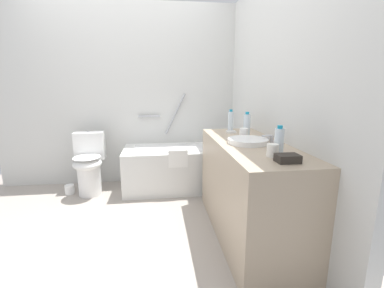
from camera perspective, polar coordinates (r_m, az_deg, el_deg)
name	(u,v)px	position (r m, az deg, el deg)	size (l,w,h in m)	color
ground_plane	(119,222)	(2.76, -15.46, -15.95)	(3.86, 3.86, 0.00)	#9E9389
wall_back_tiled	(126,96)	(3.64, -13.98, 9.98)	(3.26, 0.10, 2.31)	silver
wall_right_mirror	(272,100)	(2.64, 16.89, 8.99)	(0.10, 2.72, 2.31)	silver
bathtub	(182,166)	(3.40, -2.27, -4.79)	(1.44, 0.66, 1.19)	silver
toilet	(89,164)	(3.42, -21.28, -4.06)	(0.36, 0.50, 0.75)	white
vanity_counter	(248,190)	(2.36, 12.00, -9.62)	(0.54, 1.48, 0.83)	tan
sink_basin	(248,141)	(2.21, 11.93, 0.63)	(0.33, 0.33, 0.04)	white
sink_faucet	(271,139)	(2.28, 16.59, 0.98)	(0.10, 0.15, 0.07)	silver
water_bottle_0	(247,125)	(2.51, 11.71, 4.05)	(0.06, 0.06, 0.23)	silver
water_bottle_1	(279,141)	(1.91, 18.22, 0.65)	(0.06, 0.06, 0.20)	silver
water_bottle_2	(231,121)	(2.77, 8.32, 4.91)	(0.06, 0.06, 0.22)	silver
drinking_glass_0	(273,150)	(1.83, 16.94, -1.34)	(0.08, 0.08, 0.09)	white
drinking_glass_1	(244,133)	(2.42, 11.07, 2.29)	(0.08, 0.08, 0.09)	white
amenity_basket	(288,158)	(1.73, 19.86, -2.92)	(0.14, 0.10, 0.05)	#2D2823
soap_dish	(231,132)	(2.67, 8.41, 2.58)	(0.09, 0.06, 0.02)	white
toilet_paper_roll	(70,189)	(3.60, -24.82, -8.83)	(0.11, 0.11, 0.11)	white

